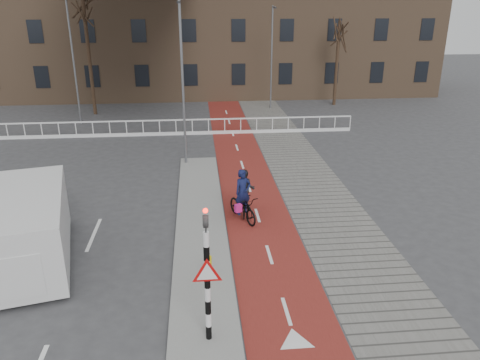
{
  "coord_description": "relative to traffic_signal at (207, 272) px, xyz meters",
  "views": [
    {
      "loc": [
        -0.72,
        -11.24,
        7.76
      ],
      "look_at": [
        0.82,
        5.0,
        1.5
      ],
      "focal_mm": 35.0,
      "sensor_mm": 36.0,
      "label": 1
    }
  ],
  "objects": [
    {
      "name": "bike_lane",
      "position": [
        2.1,
        12.02,
        -1.98
      ],
      "size": [
        2.5,
        60.0,
        0.01
      ],
      "primitive_type": "cube",
      "color": "maroon",
      "rests_on": "ground"
    },
    {
      "name": "van",
      "position": [
        -5.38,
        4.3,
        -0.8
      ],
      "size": [
        3.26,
        5.62,
        2.27
      ],
      "rotation": [
        0.0,
        0.0,
        0.23
      ],
      "color": "silver",
      "rests_on": "ground"
    },
    {
      "name": "ground",
      "position": [
        0.6,
        2.02,
        -1.99
      ],
      "size": [
        120.0,
        120.0,
        0.0
      ],
      "primitive_type": "plane",
      "color": "#38383A",
      "rests_on": "ground"
    },
    {
      "name": "traffic_signal",
      "position": [
        0.0,
        0.0,
        0.0
      ],
      "size": [
        0.8,
        0.8,
        3.68
      ],
      "color": "black",
      "rests_on": "curb_island"
    },
    {
      "name": "bollard",
      "position": [
        0.12,
        2.63,
        -1.5
      ],
      "size": [
        0.12,
        0.12,
        0.74
      ],
      "primitive_type": "cylinder",
      "color": "#D2BA0B",
      "rests_on": "curb_island"
    },
    {
      "name": "cyclist_far",
      "position": [
        1.64,
        7.25,
        -1.24
      ],
      "size": [
        0.84,
        1.7,
        1.79
      ],
      "rotation": [
        0.0,
        0.0,
        -0.17
      ],
      "color": "black",
      "rests_on": "bike_lane"
    },
    {
      "name": "cyclist_near",
      "position": [
        1.5,
        6.73,
        -1.32
      ],
      "size": [
        1.37,
        2.01,
        1.98
      ],
      "rotation": [
        0.0,
        0.0,
        0.41
      ],
      "color": "black",
      "rests_on": "bike_lane"
    },
    {
      "name": "streetlight_right",
      "position": [
        5.6,
        26.17,
        1.74
      ],
      "size": [
        0.12,
        0.12,
        7.46
      ],
      "primitive_type": "cylinder",
      "color": "slate",
      "rests_on": "ground"
    },
    {
      "name": "tree_mid",
      "position": [
        -7.5,
        25.37,
        2.35
      ],
      "size": [
        0.25,
        0.25,
        8.69
      ],
      "primitive_type": "cylinder",
      "color": "black",
      "rests_on": "ground"
    },
    {
      "name": "sidewalk",
      "position": [
        4.9,
        12.02,
        -1.98
      ],
      "size": [
        3.0,
        60.0,
        0.01
      ],
      "primitive_type": "cube",
      "color": "slate",
      "rests_on": "ground"
    },
    {
      "name": "curb_island",
      "position": [
        -0.1,
        6.02,
        -1.93
      ],
      "size": [
        1.8,
        16.0,
        0.12
      ],
      "primitive_type": "cube",
      "color": "gray",
      "rests_on": "ground"
    },
    {
      "name": "streetlight_left",
      "position": [
        -7.88,
        22.46,
        2.1
      ],
      "size": [
        0.12,
        0.12,
        8.18
      ],
      "primitive_type": "cylinder",
      "color": "slate",
      "rests_on": "ground"
    },
    {
      "name": "townhouse_row",
      "position": [
        -2.4,
        34.02,
        5.82
      ],
      "size": [
        46.0,
        10.0,
        15.9
      ],
      "color": "#7F6047",
      "rests_on": "ground"
    },
    {
      "name": "streetlight_near",
      "position": [
        -0.72,
        13.32,
        1.94
      ],
      "size": [
        0.12,
        0.12,
        7.86
      ],
      "primitive_type": "cylinder",
      "color": "slate",
      "rests_on": "ground"
    },
    {
      "name": "railing",
      "position": [
        -4.4,
        19.02,
        -1.68
      ],
      "size": [
        28.0,
        0.1,
        0.99
      ],
      "color": "silver",
      "rests_on": "ground"
    },
    {
      "name": "tree_right",
      "position": [
        10.85,
        26.94,
        1.2
      ],
      "size": [
        0.24,
        0.24,
        6.38
      ],
      "primitive_type": "cylinder",
      "color": "black",
      "rests_on": "ground"
    }
  ]
}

